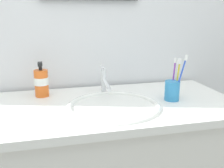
{
  "coord_description": "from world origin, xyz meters",
  "views": [
    {
      "loc": [
        -0.22,
        -1.05,
        1.3
      ],
      "look_at": [
        0.03,
        -0.02,
        1.01
      ],
      "focal_mm": 42.32,
      "sensor_mm": 36.0,
      "label": 1
    }
  ],
  "objects_px": {
    "faucet": "(104,82)",
    "toothbrush_purple": "(174,75)",
    "toothbrush_white": "(177,76)",
    "toothbrush_blue": "(181,75)",
    "soap_dispenser": "(41,82)",
    "toothbrush_cup": "(172,91)",
    "toothbrush_yellow": "(178,76)"
  },
  "relations": [
    {
      "from": "toothbrush_blue",
      "to": "soap_dispenser",
      "type": "relative_size",
      "value": 1.24
    },
    {
      "from": "toothbrush_blue",
      "to": "soap_dispenser",
      "type": "distance_m",
      "value": 0.63
    },
    {
      "from": "faucet",
      "to": "toothbrush_white",
      "type": "bearing_deg",
      "value": -26.26
    },
    {
      "from": "toothbrush_blue",
      "to": "soap_dispenser",
      "type": "bearing_deg",
      "value": 159.71
    },
    {
      "from": "toothbrush_cup",
      "to": "toothbrush_purple",
      "type": "bearing_deg",
      "value": 55.92
    },
    {
      "from": "faucet",
      "to": "toothbrush_cup",
      "type": "height_order",
      "value": "faucet"
    },
    {
      "from": "toothbrush_cup",
      "to": "toothbrush_white",
      "type": "relative_size",
      "value": 0.49
    },
    {
      "from": "faucet",
      "to": "toothbrush_cup",
      "type": "xyz_separation_m",
      "value": [
        0.27,
        -0.16,
        -0.02
      ]
    },
    {
      "from": "toothbrush_cup",
      "to": "soap_dispenser",
      "type": "height_order",
      "value": "soap_dispenser"
    },
    {
      "from": "faucet",
      "to": "soap_dispenser",
      "type": "bearing_deg",
      "value": 172.29
    },
    {
      "from": "toothbrush_yellow",
      "to": "toothbrush_cup",
      "type": "bearing_deg",
      "value": -165.22
    },
    {
      "from": "toothbrush_white",
      "to": "soap_dispenser",
      "type": "relative_size",
      "value": 1.1
    },
    {
      "from": "faucet",
      "to": "toothbrush_white",
      "type": "distance_m",
      "value": 0.33
    },
    {
      "from": "toothbrush_purple",
      "to": "toothbrush_yellow",
      "type": "bearing_deg",
      "value": -46.1
    },
    {
      "from": "toothbrush_cup",
      "to": "toothbrush_white",
      "type": "bearing_deg",
      "value": 24.1
    },
    {
      "from": "toothbrush_purple",
      "to": "soap_dispenser",
      "type": "bearing_deg",
      "value": 162.92
    },
    {
      "from": "toothbrush_blue",
      "to": "toothbrush_white",
      "type": "bearing_deg",
      "value": 93.83
    },
    {
      "from": "toothbrush_blue",
      "to": "soap_dispenser",
      "type": "height_order",
      "value": "toothbrush_blue"
    },
    {
      "from": "toothbrush_purple",
      "to": "toothbrush_white",
      "type": "bearing_deg",
      "value": -39.19
    },
    {
      "from": "toothbrush_white",
      "to": "toothbrush_purple",
      "type": "bearing_deg",
      "value": 140.81
    },
    {
      "from": "toothbrush_purple",
      "to": "toothbrush_white",
      "type": "height_order",
      "value": "toothbrush_purple"
    },
    {
      "from": "toothbrush_purple",
      "to": "toothbrush_yellow",
      "type": "relative_size",
      "value": 1.02
    },
    {
      "from": "faucet",
      "to": "toothbrush_purple",
      "type": "xyz_separation_m",
      "value": [
        0.29,
        -0.14,
        0.05
      ]
    },
    {
      "from": "toothbrush_yellow",
      "to": "soap_dispenser",
      "type": "relative_size",
      "value": 1.1
    },
    {
      "from": "toothbrush_cup",
      "to": "toothbrush_yellow",
      "type": "bearing_deg",
      "value": 14.78
    },
    {
      "from": "toothbrush_cup",
      "to": "faucet",
      "type": "bearing_deg",
      "value": 149.96
    },
    {
      "from": "faucet",
      "to": "soap_dispenser",
      "type": "relative_size",
      "value": 1.01
    },
    {
      "from": "toothbrush_cup",
      "to": "soap_dispenser",
      "type": "distance_m",
      "value": 0.6
    },
    {
      "from": "faucet",
      "to": "toothbrush_yellow",
      "type": "height_order",
      "value": "toothbrush_yellow"
    },
    {
      "from": "faucet",
      "to": "toothbrush_purple",
      "type": "relative_size",
      "value": 0.9
    },
    {
      "from": "toothbrush_cup",
      "to": "toothbrush_white",
      "type": "xyz_separation_m",
      "value": [
        0.02,
        0.01,
        0.06
      ]
    },
    {
      "from": "faucet",
      "to": "soap_dispenser",
      "type": "height_order",
      "value": "soap_dispenser"
    }
  ]
}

